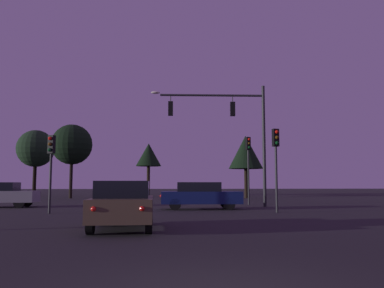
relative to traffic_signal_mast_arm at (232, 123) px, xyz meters
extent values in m
plane|color=black|center=(-4.16, 4.95, -5.23)|extent=(168.00, 168.00, 0.00)
cylinder|color=#232326|center=(1.99, -0.13, -1.41)|extent=(0.20, 0.20, 7.65)
cylinder|color=#232326|center=(-1.28, 0.07, 1.78)|extent=(6.54, 0.53, 0.14)
ellipsoid|color=#F4EACC|center=(-4.85, 0.28, 1.93)|extent=(0.56, 0.28, 0.16)
cylinder|color=#232326|center=(0.03, -0.01, 1.57)|extent=(0.05, 0.05, 0.42)
cube|color=black|center=(0.03, -0.01, 0.91)|extent=(0.31, 0.26, 0.90)
sphere|color=red|center=(0.04, 0.13, 1.19)|extent=(0.18, 0.18, 0.18)
sphere|color=#56380C|center=(0.04, 0.13, 0.91)|extent=(0.18, 0.18, 0.18)
sphere|color=#0C4219|center=(0.04, 0.13, 0.63)|extent=(0.18, 0.18, 0.18)
cylinder|color=#232326|center=(-3.89, 0.23, 1.57)|extent=(0.05, 0.05, 0.42)
cube|color=black|center=(-3.89, 0.23, 0.92)|extent=(0.31, 0.26, 0.90)
sphere|color=red|center=(-3.88, 0.37, 1.20)|extent=(0.18, 0.18, 0.18)
sphere|color=#56380C|center=(-3.88, 0.37, 0.92)|extent=(0.18, 0.18, 0.18)
sphere|color=#0C4219|center=(-3.88, 0.37, 0.64)|extent=(0.18, 0.18, 0.18)
cylinder|color=#232326|center=(-9.92, -4.55, -3.78)|extent=(0.12, 0.12, 2.90)
cube|color=black|center=(-9.92, -4.55, -1.88)|extent=(0.37, 0.34, 0.90)
sphere|color=red|center=(-9.98, -4.68, -1.60)|extent=(0.18, 0.18, 0.18)
sphere|color=#56380C|center=(-9.98, -4.68, -1.88)|extent=(0.18, 0.18, 0.18)
sphere|color=#0C4219|center=(-9.98, -4.68, -2.16)|extent=(0.18, 0.18, 0.18)
cylinder|color=#232326|center=(1.24, -4.92, -3.57)|extent=(0.12, 0.12, 3.32)
cube|color=black|center=(1.24, -4.92, -1.46)|extent=(0.34, 0.30, 0.90)
sphere|color=red|center=(1.27, -5.05, -1.18)|extent=(0.18, 0.18, 0.18)
sphere|color=#56380C|center=(1.27, -5.05, -1.46)|extent=(0.18, 0.18, 0.18)
sphere|color=#0C4219|center=(1.27, -5.05, -1.74)|extent=(0.18, 0.18, 0.18)
cylinder|color=#232326|center=(1.62, 2.62, -3.34)|extent=(0.12, 0.12, 3.78)
cube|color=black|center=(1.62, 2.62, -1.00)|extent=(0.36, 0.33, 0.90)
sphere|color=red|center=(1.67, 2.49, -0.72)|extent=(0.18, 0.18, 0.18)
sphere|color=#56380C|center=(1.67, 2.49, -1.00)|extent=(0.18, 0.18, 0.18)
sphere|color=#0C4219|center=(1.67, 2.49, -1.28)|extent=(0.18, 0.18, 0.18)
cube|color=#473828|center=(-5.88, -11.65, -4.57)|extent=(1.87, 3.96, 0.68)
cube|color=black|center=(-5.88, -11.80, -3.97)|extent=(1.60, 2.14, 0.52)
cylinder|color=black|center=(-6.70, -10.34, -4.91)|extent=(0.20, 0.64, 0.64)
cylinder|color=black|center=(-5.05, -10.35, -4.91)|extent=(0.20, 0.64, 0.64)
cylinder|color=black|center=(-6.72, -12.95, -4.91)|extent=(0.20, 0.64, 0.64)
cylinder|color=black|center=(-5.07, -12.96, -4.91)|extent=(0.20, 0.64, 0.64)
sphere|color=red|center=(-6.54, -13.63, -4.47)|extent=(0.14, 0.14, 0.14)
sphere|color=red|center=(-5.25, -13.64, -4.47)|extent=(0.14, 0.14, 0.14)
cube|color=#0F1947|center=(-2.23, -2.03, -4.57)|extent=(4.57, 1.94, 0.68)
cube|color=black|center=(-2.38, -2.02, -3.97)|extent=(2.49, 1.60, 0.52)
cylinder|color=black|center=(-0.71, -1.34, -4.91)|extent=(0.65, 0.23, 0.64)
cylinder|color=black|center=(-0.79, -2.86, -4.91)|extent=(0.65, 0.23, 0.64)
cylinder|color=black|center=(-3.67, -1.20, -4.91)|extent=(0.65, 0.23, 0.64)
cylinder|color=black|center=(-3.75, -2.72, -4.91)|extent=(0.65, 0.23, 0.64)
sphere|color=red|center=(-4.45, -1.32, -4.47)|extent=(0.14, 0.14, 0.14)
sphere|color=red|center=(-4.51, -2.52, -4.47)|extent=(0.14, 0.14, 0.14)
cylinder|color=black|center=(-12.84, 1.76, -4.91)|extent=(0.64, 0.20, 0.64)
cylinder|color=black|center=(-12.83, 0.17, -4.91)|extent=(0.64, 0.20, 0.64)
cylinder|color=black|center=(-18.47, 22.97, -3.24)|extent=(0.41, 0.41, 3.99)
sphere|color=black|center=(-18.47, 22.97, 0.25)|extent=(4.27, 4.27, 4.27)
cylinder|color=black|center=(-5.47, 21.40, -3.51)|extent=(0.36, 0.36, 3.44)
cone|color=black|center=(-5.47, 21.40, -0.49)|extent=(2.90, 2.90, 2.61)
cylinder|color=black|center=(4.33, 14.92, -3.76)|extent=(0.35, 0.35, 2.94)
cone|color=black|center=(4.33, 14.92, -0.62)|extent=(3.44, 3.44, 3.34)
cylinder|color=black|center=(-13.04, 16.17, -3.27)|extent=(0.32, 0.32, 3.93)
sphere|color=black|center=(-13.04, 16.17, 0.11)|extent=(4.02, 4.02, 4.02)
camera|label=1|loc=(-4.96, -24.70, -3.80)|focal=37.59mm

